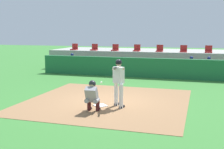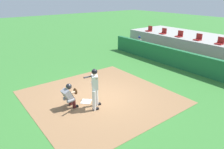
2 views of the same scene
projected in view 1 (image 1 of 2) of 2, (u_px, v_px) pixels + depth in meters
ground_plane at (107, 101)px, 11.69m from camera, size 80.00×80.00×0.00m
dirt_infield at (107, 101)px, 11.69m from camera, size 6.40×6.40×0.01m
home_plate at (100, 105)px, 10.93m from camera, size 0.62×0.62×0.02m
batter_at_plate at (118, 80)px, 10.64m from camera, size 0.57×0.89×1.80m
catcher_crouched at (92, 95)px, 10.11m from camera, size 0.50×1.56×1.13m
dugout_wall at (140, 68)px, 17.74m from camera, size 13.00×0.30×1.20m
dugout_bench at (143, 71)px, 18.75m from camera, size 11.80×0.44×0.45m
dugout_player_0 at (72, 62)px, 19.99m from camera, size 0.49×0.70×1.30m
dugout_player_1 at (191, 66)px, 17.65m from camera, size 0.49×0.70×1.30m
dugout_player_2 at (209, 67)px, 17.35m from camera, size 0.49×0.70×1.30m
stands_platform at (151, 59)px, 21.89m from camera, size 15.00×4.40×1.40m
stadium_seat_0 at (74, 48)px, 21.98m from camera, size 0.46×0.46×0.48m
stadium_seat_1 at (94, 49)px, 21.51m from camera, size 0.46×0.46×0.48m
stadium_seat_2 at (115, 49)px, 21.04m from camera, size 0.46×0.46×0.48m
stadium_seat_3 at (137, 49)px, 20.56m from camera, size 0.46×0.46×0.48m
stadium_seat_4 at (160, 50)px, 20.09m from camera, size 0.46×0.46×0.48m
stadium_seat_5 at (183, 50)px, 19.62m from camera, size 0.46×0.46×0.48m
stadium_seat_6 at (209, 51)px, 19.14m from camera, size 0.46×0.46×0.48m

